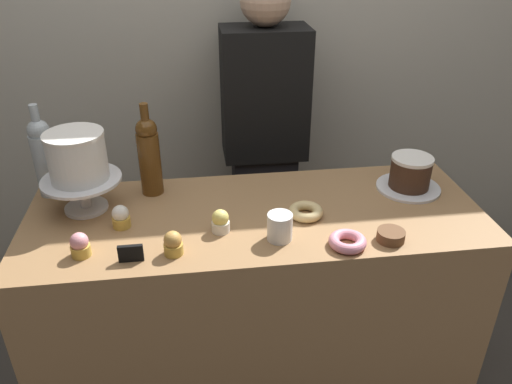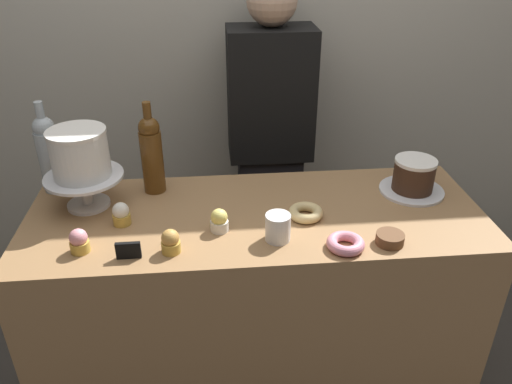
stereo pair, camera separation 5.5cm
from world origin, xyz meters
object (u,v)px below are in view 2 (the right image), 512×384
at_px(cupcake_strawberry, 79,241).
at_px(barista_figure, 270,156).
at_px(cake_stand_pedestal, 85,185).
at_px(price_sign_chalkboard, 128,250).
at_px(donut_glazed, 306,213).
at_px(cookie_stack, 390,239).
at_px(white_layer_cake, 79,153).
at_px(cupcake_lemon, 219,221).
at_px(cupcake_vanilla, 121,214).
at_px(wine_bottle_clear, 49,153).
at_px(donut_pink, 346,244).
at_px(chocolate_round_cake, 414,175).
at_px(wine_bottle_amber, 152,153).
at_px(coffee_cup_ceramic, 278,227).
at_px(cupcake_caramel, 171,242).

distance_m(cupcake_strawberry, barista_figure, 1.04).
xyz_separation_m(cake_stand_pedestal, price_sign_chalkboard, (0.17, -0.31, -0.05)).
height_order(donut_glazed, barista_figure, barista_figure).
relative_size(cookie_stack, barista_figure, 0.05).
xyz_separation_m(white_layer_cake, barista_figure, (0.68, 0.54, -0.29)).
distance_m(cupcake_lemon, barista_figure, 0.78).
distance_m(cupcake_strawberry, cookie_stack, 0.91).
height_order(cake_stand_pedestal, cupcake_vanilla, cake_stand_pedestal).
xyz_separation_m(wine_bottle_clear, donut_pink, (0.93, -0.45, -0.13)).
xyz_separation_m(cake_stand_pedestal, wine_bottle_clear, (-0.14, 0.13, 0.06)).
relative_size(wine_bottle_clear, donut_pink, 2.91).
height_order(cupcake_lemon, barista_figure, barista_figure).
relative_size(cupcake_strawberry, price_sign_chalkboard, 1.06).
bearing_deg(white_layer_cake, chocolate_round_cake, -0.39).
height_order(chocolate_round_cake, cupcake_lemon, chocolate_round_cake).
bearing_deg(wine_bottle_amber, donut_glazed, -24.69).
distance_m(cake_stand_pedestal, donut_pink, 0.86).
bearing_deg(barista_figure, wine_bottle_clear, -153.17).
height_order(chocolate_round_cake, cupcake_vanilla, chocolate_round_cake).
distance_m(cupcake_strawberry, coffee_cup_ceramic, 0.58).
xyz_separation_m(wine_bottle_clear, cupcake_caramel, (0.43, -0.42, -0.11)).
distance_m(white_layer_cake, barista_figure, 0.91).
xyz_separation_m(cupcake_vanilla, barista_figure, (0.55, 0.66, -0.13)).
bearing_deg(cupcake_lemon, cupcake_vanilla, 167.67).
relative_size(wine_bottle_clear, cupcake_caramel, 4.38).
xyz_separation_m(chocolate_round_cake, cupcake_vanilla, (-0.99, -0.12, -0.03)).
bearing_deg(donut_glazed, chocolate_round_cake, 18.17).
height_order(cupcake_caramel, donut_pink, cupcake_caramel).
height_order(wine_bottle_clear, price_sign_chalkboard, wine_bottle_clear).
height_order(donut_pink, price_sign_chalkboard, price_sign_chalkboard).
bearing_deg(wine_bottle_amber, price_sign_chalkboard, -96.02).
bearing_deg(wine_bottle_clear, chocolate_round_cake, -6.09).
height_order(cupcake_caramel, cupcake_vanilla, same).
bearing_deg(cupcake_vanilla, wine_bottle_clear, 136.46).
xyz_separation_m(cupcake_strawberry, donut_glazed, (0.68, 0.13, -0.02)).
relative_size(cake_stand_pedestal, donut_pink, 2.28).
height_order(cupcake_strawberry, coffee_cup_ceramic, coffee_cup_ceramic).
bearing_deg(price_sign_chalkboard, white_layer_cake, 118.87).
relative_size(white_layer_cake, price_sign_chalkboard, 2.65).
distance_m(cupcake_lemon, cupcake_vanilla, 0.31).
bearing_deg(cookie_stack, donut_pink, -175.22).
xyz_separation_m(wine_bottle_clear, barista_figure, (0.81, 0.41, -0.24)).
height_order(cupcake_lemon, cookie_stack, cupcake_lemon).
relative_size(cake_stand_pedestal, chocolate_round_cake, 1.78).
height_order(white_layer_cake, chocolate_round_cake, white_layer_cake).
bearing_deg(cookie_stack, cupcake_lemon, 166.73).
relative_size(cake_stand_pedestal, donut_glazed, 2.28).
relative_size(cupcake_vanilla, cookie_stack, 0.88).
xyz_separation_m(wine_bottle_clear, donut_glazed, (0.85, -0.27, -0.13)).
xyz_separation_m(white_layer_cake, cupcake_lemon, (0.43, -0.19, -0.16)).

